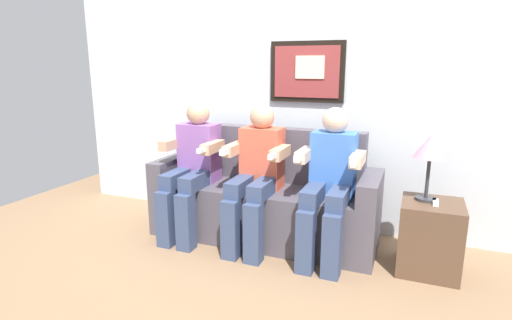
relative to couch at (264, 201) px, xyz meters
name	(u,v)px	position (x,y,z in m)	size (l,w,h in m)	color
ground_plane	(249,253)	(0.00, -0.33, -0.31)	(5.50, 5.50, 0.00)	#8C6B4C
back_wall_assembly	(283,77)	(0.01, 0.44, 0.99)	(4.23, 0.10, 2.60)	silver
couch	(264,201)	(0.00, 0.00, 0.00)	(1.83, 0.58, 0.90)	#514C56
person_on_left	(192,165)	(-0.57, -0.17, 0.29)	(0.46, 0.56, 1.11)	#8C59A5
person_in_middle	(256,172)	(0.00, -0.17, 0.29)	(0.46, 0.56, 1.11)	#D8593F
person_on_right	(329,179)	(0.57, -0.17, 0.29)	(0.46, 0.56, 1.11)	#3F72CC
side_table_right	(430,237)	(1.27, -0.11, -0.06)	(0.40, 0.40, 0.50)	brown
table_lamp	(431,149)	(1.22, -0.07, 0.55)	(0.22, 0.22, 0.46)	#333338
spare_remote_on_table	(436,202)	(1.28, -0.12, 0.20)	(0.04, 0.13, 0.02)	white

